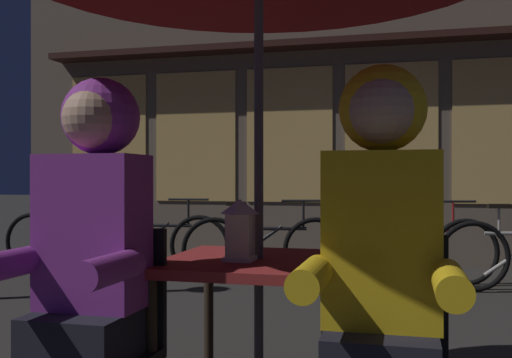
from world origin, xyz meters
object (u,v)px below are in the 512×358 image
(lantern, at_px, (240,228))
(bicycle_fourth, at_px, (413,250))
(person_left_hooded, at_px, (90,239))
(bicycle_second, at_px, (153,243))
(chair_left, at_px, (98,340))
(bicycle_third, at_px, (264,248))
(person_right_hooded, at_px, (382,247))
(bicycle_nearest, at_px, (73,241))
(cafe_table, at_px, (259,285))

(lantern, height_order, bicycle_fourth, lantern)
(person_left_hooded, relative_size, bicycle_second, 0.83)
(person_left_hooded, bearing_deg, bicycle_fourth, 75.01)
(chair_left, xyz_separation_m, bicycle_fourth, (1.11, 4.07, -0.14))
(lantern, distance_m, bicycle_third, 3.71)
(person_right_hooded, xyz_separation_m, bicycle_third, (-1.30, 3.95, -0.50))
(bicycle_nearest, distance_m, bicycle_second, 0.96)
(lantern, bearing_deg, cafe_table, 55.07)
(chair_left, height_order, bicycle_nearest, chair_left)
(person_right_hooded, height_order, bicycle_fourth, person_right_hooded)
(bicycle_third, bearing_deg, lantern, -78.06)
(person_right_hooded, bearing_deg, bicycle_nearest, 130.95)
(chair_left, bearing_deg, lantern, 34.40)
(bicycle_third, bearing_deg, bicycle_fourth, 7.20)
(chair_left, relative_size, bicycle_fourth, 0.53)
(lantern, xyz_separation_m, chair_left, (-0.43, -0.29, -0.37))
(chair_left, xyz_separation_m, person_left_hooded, (-0.00, -0.06, 0.36))
(lantern, height_order, person_right_hooded, person_right_hooded)
(person_left_hooded, distance_m, bicycle_third, 3.99)
(lantern, distance_m, person_left_hooded, 0.55)
(chair_left, bearing_deg, bicycle_second, 111.69)
(bicycle_third, xyz_separation_m, bicycle_fourth, (1.44, 0.18, 0.00))
(cafe_table, height_order, person_right_hooded, person_right_hooded)
(bicycle_second, bearing_deg, person_left_hooded, -68.59)
(bicycle_nearest, bearing_deg, chair_left, -57.40)
(bicycle_third, relative_size, bicycle_fourth, 1.00)
(chair_left, bearing_deg, bicycle_nearest, 122.60)
(bicycle_nearest, bearing_deg, lantern, -51.16)
(cafe_table, distance_m, person_right_hooded, 0.67)
(bicycle_fourth, bearing_deg, person_left_hooded, -104.99)
(person_left_hooded, bearing_deg, chair_left, 90.00)
(person_left_hooded, distance_m, bicycle_second, 4.40)
(cafe_table, bearing_deg, bicycle_second, 119.67)
(chair_left, height_order, person_right_hooded, person_right_hooded)
(bicycle_nearest, bearing_deg, bicycle_third, -2.56)
(bicycle_fourth, bearing_deg, bicycle_nearest, -178.70)
(cafe_table, bearing_deg, bicycle_third, 103.03)
(bicycle_nearest, height_order, bicycle_fourth, same)
(lantern, xyz_separation_m, bicycle_nearest, (-2.98, 3.70, -0.51))
(person_left_hooded, bearing_deg, cafe_table, 41.57)
(bicycle_second, relative_size, bicycle_fourth, 1.02)
(person_left_hooded, xyz_separation_m, bicycle_second, (-1.60, 4.07, -0.50))
(chair_left, distance_m, person_left_hooded, 0.36)
(bicycle_nearest, relative_size, bicycle_fourth, 1.02)
(lantern, height_order, bicycle_nearest, lantern)
(cafe_table, xyz_separation_m, person_left_hooded, (-0.48, -0.43, 0.21))
(bicycle_nearest, height_order, bicycle_second, same)
(person_right_hooded, xyz_separation_m, bicycle_fourth, (0.15, 4.13, -0.50))
(bicycle_nearest, relative_size, bicycle_third, 1.02)
(person_right_hooded, bearing_deg, cafe_table, 138.43)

